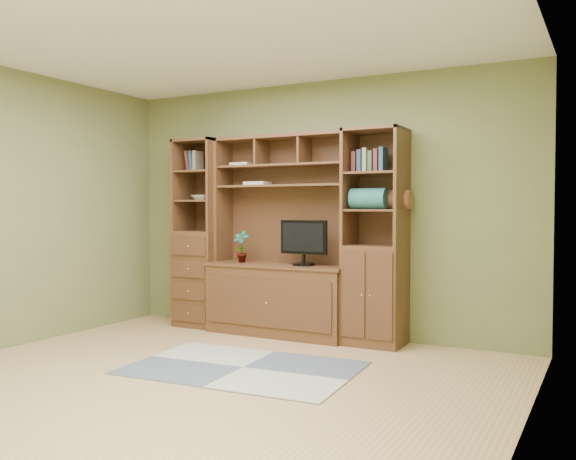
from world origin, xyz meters
The scene contains 11 objects.
room centered at (0.00, 0.00, 1.30)m, with size 4.60×4.10×2.64m.
center_hutch centered at (-0.32, 1.73, 1.02)m, with size 1.54×0.53×2.05m, color #53321D.
left_tower centered at (-1.32, 1.77, 1.02)m, with size 0.50×0.45×2.05m, color #53321D.
right_tower centered at (0.71, 1.77, 1.02)m, with size 0.55×0.45×2.05m, color #53321D.
rug centered at (0.07, 0.44, 0.01)m, with size 1.80×1.20×0.01m, color gray.
monitor centered at (-0.01, 1.70, 1.04)m, with size 0.51×0.23×0.62m, color black.
orchid centered at (-0.75, 1.70, 0.90)m, with size 0.18×0.12×0.34m, color #9E4035.
magazines centered at (-0.62, 1.82, 1.56)m, with size 0.25×0.18×0.04m, color beige.
bowl centered at (-1.30, 1.77, 1.42)m, with size 0.22×0.22×0.05m, color white.
blanket_teal centered at (0.66, 1.73, 1.39)m, with size 0.34×0.20×0.20m, color #276865.
blanket_red centered at (0.87, 1.85, 1.38)m, with size 0.32×0.18×0.18m, color brown.
Camera 1 is at (2.69, -3.70, 1.30)m, focal length 38.00 mm.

